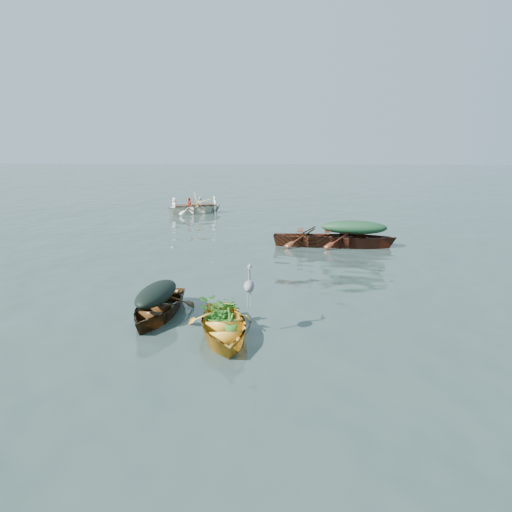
# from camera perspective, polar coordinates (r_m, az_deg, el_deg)

# --- Properties ---
(ground) EXTENTS (140.00, 140.00, 0.00)m
(ground) POSITION_cam_1_polar(r_m,az_deg,el_deg) (14.42, 3.12, -2.91)
(ground) COLOR #2B3D38
(ground) RESTS_ON ground
(yellow_dinghy) EXTENTS (2.05, 3.49, 0.89)m
(yellow_dinghy) POSITION_cam_1_polar(r_m,az_deg,el_deg) (10.48, -3.77, -9.24)
(yellow_dinghy) COLOR gold
(yellow_dinghy) RESTS_ON ground
(dark_covered_boat) EXTENTS (1.62, 3.56, 0.85)m
(dark_covered_boat) POSITION_cam_1_polar(r_m,az_deg,el_deg) (11.77, -11.20, -6.90)
(dark_covered_boat) COLOR #41260F
(dark_covered_boat) RESTS_ON ground
(green_tarp_boat) EXTENTS (4.56, 1.77, 1.04)m
(green_tarp_boat) POSITION_cam_1_polar(r_m,az_deg,el_deg) (19.30, 11.05, 1.00)
(green_tarp_boat) COLOR #4A1811
(green_tarp_boat) RESTS_ON ground
(open_wooden_boat) EXTENTS (4.37, 1.68, 0.99)m
(open_wooden_boat) POSITION_cam_1_polar(r_m,az_deg,el_deg) (19.29, 6.57, 1.15)
(open_wooden_boat) COLOR #563015
(open_wooden_boat) RESTS_ON ground
(rowed_boat) EXTENTS (4.23, 2.74, 0.96)m
(rowed_boat) POSITION_cam_1_polar(r_m,az_deg,el_deg) (27.85, -6.96, 4.84)
(rowed_boat) COLOR white
(rowed_boat) RESTS_ON ground
(dark_tarp_cover) EXTENTS (0.89, 1.96, 0.40)m
(dark_tarp_cover) POSITION_cam_1_polar(r_m,az_deg,el_deg) (11.57, -11.33, -4.00)
(dark_tarp_cover) COLOR black
(dark_tarp_cover) RESTS_ON dark_covered_boat
(green_tarp_cover) EXTENTS (2.51, 0.97, 0.52)m
(green_tarp_cover) POSITION_cam_1_polar(r_m,az_deg,el_deg) (19.16, 11.15, 3.29)
(green_tarp_cover) COLOR #1A4023
(green_tarp_cover) RESTS_ON green_tarp_boat
(thwart_benches) EXTENTS (2.19, 0.97, 0.04)m
(thwart_benches) POSITION_cam_1_polar(r_m,az_deg,el_deg) (19.19, 6.61, 2.65)
(thwart_benches) COLOR #4A1E11
(thwart_benches) RESTS_ON open_wooden_boat
(heron) EXTENTS (0.36, 0.45, 0.92)m
(heron) POSITION_cam_1_polar(r_m,az_deg,el_deg) (10.27, -0.80, -4.31)
(heron) COLOR gray
(heron) RESTS_ON yellow_dinghy
(dinghy_weeds) EXTENTS (0.87, 1.02, 0.60)m
(dinghy_weeds) POSITION_cam_1_polar(r_m,az_deg,el_deg) (10.74, -3.93, -4.45)
(dinghy_weeds) COLOR #225F18
(dinghy_weeds) RESTS_ON yellow_dinghy
(rowers) EXTENTS (3.06, 2.15, 0.76)m
(rowers) POSITION_cam_1_polar(r_m,az_deg,el_deg) (27.74, -7.01, 6.60)
(rowers) COLOR white
(rowers) RESTS_ON rowed_boat
(oars) EXTENTS (1.58, 2.62, 0.06)m
(oars) POSITION_cam_1_polar(r_m,az_deg,el_deg) (27.78, -6.99, 5.88)
(oars) COLOR #A8853F
(oars) RESTS_ON rowed_boat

